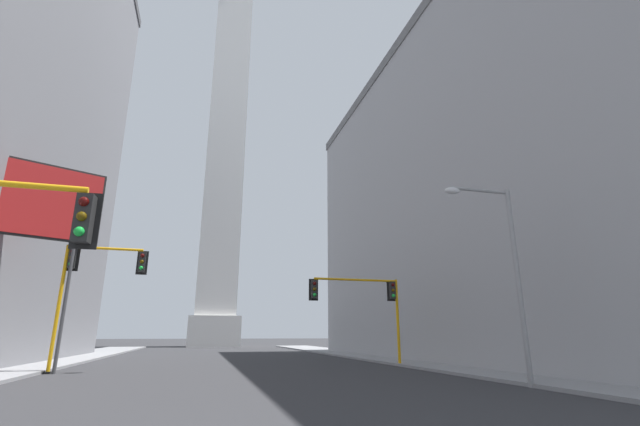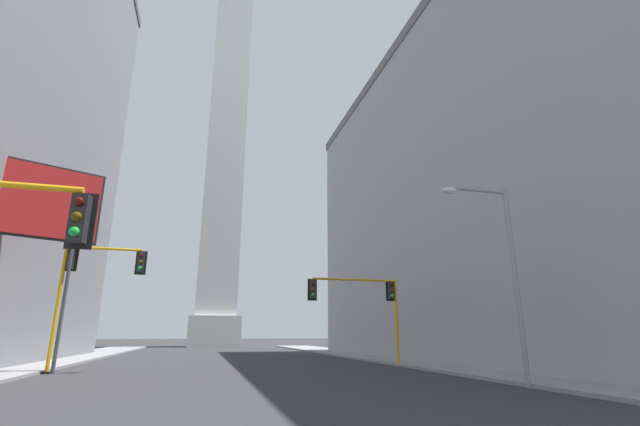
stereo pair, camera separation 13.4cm
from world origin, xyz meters
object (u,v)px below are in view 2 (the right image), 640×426
Objects in this scene: street_lamp at (502,258)px; traffic_light_mid_right at (366,298)px; billboard_sign at (29,203)px; traffic_light_mid_left at (90,275)px; obelisk at (227,133)px.

traffic_light_mid_right is at bearing 96.32° from street_lamp.
street_lamp is 22.69m from billboard_sign.
street_lamp is at bearing -83.68° from traffic_light_mid_right.
traffic_light_mid_left is 0.61× the size of billboard_sign.
billboard_sign reaches higher than traffic_light_mid_left.
street_lamp is (9.05, -58.32, -32.23)m from obelisk.
traffic_light_mid_right is (7.78, -46.83, -32.89)m from obelisk.
traffic_light_mid_left is 15.83m from traffic_light_mid_right.
billboard_sign is at bearing -102.86° from obelisk.
traffic_light_mid_right is 0.78× the size of street_lamp.
billboard_sign is at bearing -175.15° from traffic_light_mid_right.
traffic_light_mid_left is 20.36m from street_lamp.
street_lamp is (1.27, -11.48, 0.66)m from traffic_light_mid_right.
street_lamp is at bearing -26.17° from billboard_sign.
traffic_light_mid_right is 11.57m from street_lamp.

